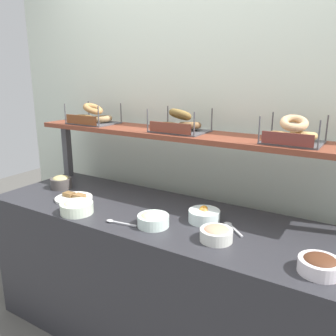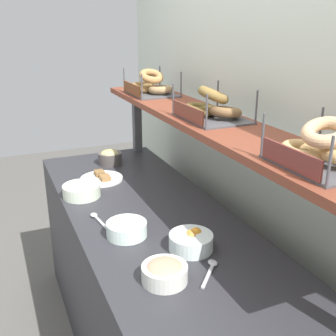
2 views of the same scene
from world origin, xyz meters
The scene contains 15 objects.
back_wall centered at (0.00, 0.55, 1.20)m, with size 3.31×0.06×2.40m, color silver.
deli_counter centered at (0.00, 0.00, 0.42)m, with size 2.11×0.70×0.85m, color #2D2D33.
shelf_riser_left centered at (-1.00, 0.27, 1.05)m, with size 0.05×0.05×0.40m, color #4C4C51.
upper_shelf centered at (0.00, 0.27, 1.26)m, with size 2.07×0.32×0.03m, color brown.
bowl_fruit_salad centered at (0.29, 0.03, 0.88)m, with size 0.17×0.17×0.08m.
bowl_hummus centered at (-0.81, 0.02, 0.89)m, with size 0.14×0.14×0.09m.
bowl_scallion_spread centered at (0.09, -0.16, 0.89)m, with size 0.17×0.17×0.08m.
bowl_lox_spread centered at (0.44, -0.14, 0.89)m, with size 0.16×0.16×0.07m.
bowl_potato_salad centered at (-0.38, -0.25, 0.89)m, with size 0.19×0.19×0.08m.
serving_plate_white centered at (-0.56, -0.10, 0.86)m, with size 0.23×0.23×0.04m.
serving_spoon_near_plate centered at (0.45, 0.03, 0.86)m, with size 0.14×0.13×0.01m.
serving_spoon_by_edge centered at (-0.10, -0.24, 0.86)m, with size 0.18×0.04×0.01m.
bagel_basket_everything centered at (-0.69, 0.26, 1.33)m, with size 0.32×0.25×0.15m.
bagel_basket_cinnamon_raisin centered at (0.00, 0.27, 1.33)m, with size 0.32×0.26×0.15m.
bagel_basket_plain centered at (0.66, 0.27, 1.33)m, with size 0.29×0.24×0.15m.
Camera 2 is at (1.53, -0.60, 1.69)m, focal length 43.95 mm.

